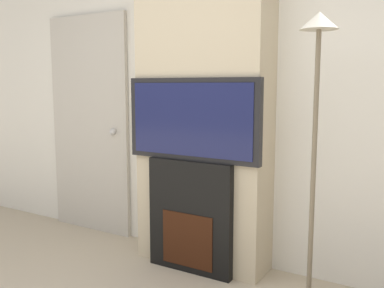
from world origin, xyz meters
TOP-DOWN VIEW (x-y plane):
  - wall_back at (0.00, 2.03)m, footprint 6.00×0.06m
  - chimney_breast at (0.00, 1.83)m, footprint 1.05×0.34m
  - fireplace at (0.00, 1.66)m, footprint 0.70×0.15m
  - television at (0.00, 1.66)m, footprint 1.09×0.07m
  - floor_lamp at (0.95, 1.50)m, footprint 0.33×0.33m
  - entry_door at (-1.34, 1.97)m, footprint 0.94×0.09m

SIDE VIEW (x-z plane):
  - fireplace at x=0.00m, z-range 0.00..0.86m
  - entry_door at x=-1.34m, z-range 0.00..2.07m
  - floor_lamp at x=0.95m, z-range 0.18..2.02m
  - television at x=0.00m, z-range 0.86..1.47m
  - wall_back at x=0.00m, z-range 0.00..2.70m
  - chimney_breast at x=0.00m, z-range 0.00..2.70m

